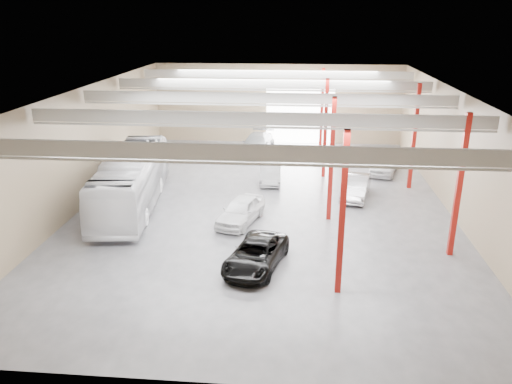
# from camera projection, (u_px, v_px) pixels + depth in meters

# --- Properties ---
(depot_shell) EXTENTS (22.12, 32.12, 7.06)m
(depot_shell) POSITION_uv_depth(u_px,v_px,m) (268.00, 123.00, 29.64)
(depot_shell) COLOR #4E4E53
(depot_shell) RESTS_ON ground
(coach_bus) EXTENTS (4.22, 12.15, 3.31)m
(coach_bus) POSITION_uv_depth(u_px,v_px,m) (132.00, 180.00, 30.11)
(coach_bus) COLOR white
(coach_bus) RESTS_ON ground
(black_sedan) EXTENTS (3.17, 5.03, 1.29)m
(black_sedan) POSITION_uv_depth(u_px,v_px,m) (256.00, 255.00, 23.00)
(black_sedan) COLOR black
(black_sedan) RESTS_ON ground
(car_row_a) EXTENTS (2.82, 4.52, 1.44)m
(car_row_a) POSITION_uv_depth(u_px,v_px,m) (241.00, 210.00, 27.96)
(car_row_a) COLOR white
(car_row_a) RESTS_ON ground
(car_row_b) EXTENTS (1.59, 4.13, 1.34)m
(car_row_b) POSITION_uv_depth(u_px,v_px,m) (271.00, 172.00, 34.86)
(car_row_b) COLOR #BBBCC1
(car_row_b) RESTS_ON ground
(car_row_c) EXTENTS (2.98, 5.74, 1.59)m
(car_row_c) POSITION_uv_depth(u_px,v_px,m) (257.00, 144.00, 41.99)
(car_row_c) COLOR slate
(car_row_c) RESTS_ON ground
(car_right_near) EXTENTS (2.43, 4.56, 1.43)m
(car_right_near) POSITION_uv_depth(u_px,v_px,m) (356.00, 187.00, 31.85)
(car_right_near) COLOR #B4B4B9
(car_right_near) RESTS_ON ground
(car_right_far) EXTENTS (2.89, 4.60, 1.46)m
(car_right_far) POSITION_uv_depth(u_px,v_px,m) (384.00, 163.00, 36.72)
(car_right_far) COLOR white
(car_right_far) RESTS_ON ground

